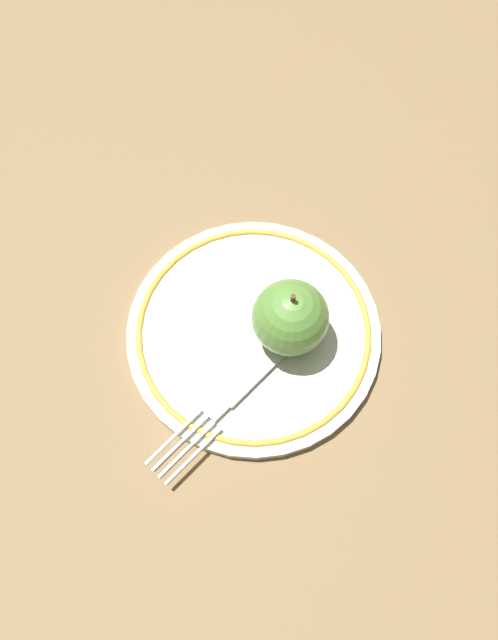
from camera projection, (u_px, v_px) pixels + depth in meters
The scene contains 4 objects.
ground_plane at pixel (241, 348), 0.58m from camera, with size 2.00×2.00×0.00m, color olive.
plate at pixel (249, 332), 0.58m from camera, with size 0.24×0.24×0.01m.
apple_red_whole at pixel (285, 318), 0.54m from camera, with size 0.07×0.07×0.08m.
fork at pixel (233, 392), 0.55m from camera, with size 0.15×0.15×0.00m.
Camera 1 is at (0.00, -0.21, 0.54)m, focal length 35.00 mm.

